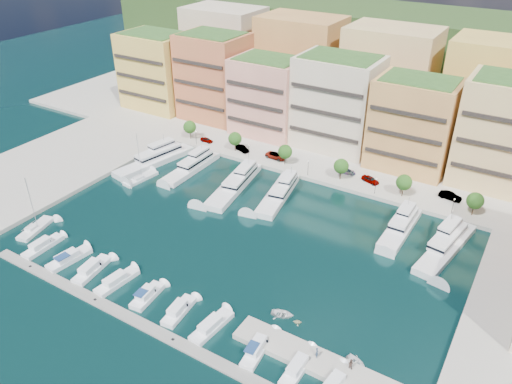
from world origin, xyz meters
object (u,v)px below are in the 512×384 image
(lamppost_3, at_px, (376,183))
(car_3, at_px, (346,171))
(car_0, at_px, (207,140))
(car_1, at_px, (242,149))
(tree_3, at_px, (341,166))
(lamppost_2, at_px, (308,165))
(cruiser_2, at_px, (92,270))
(sailboat_2, at_px, (141,179))
(tender_2, at_px, (356,363))
(tender_1, at_px, (298,322))
(yacht_3, at_px, (280,192))
(cruiser_0, at_px, (43,246))
(cruiser_7, at_px, (258,349))
(cruiser_1, at_px, (69,259))
(tree_2, at_px, (285,152))
(cruiser_4, at_px, (147,296))
(lamppost_1, at_px, (249,150))
(yacht_5, at_px, (401,225))
(tree_1, at_px, (235,139))
(car_4, at_px, (370,180))
(yacht_2, at_px, (236,182))
(sailboat_0, at_px, (36,229))
(car_5, at_px, (450,196))
(tender_0, at_px, (282,314))
(person_1, at_px, (351,364))
(cruiser_8, at_px, (298,368))
(yacht_1, at_px, (193,166))
(cruiser_6, at_px, (211,327))
(lamppost_0, at_px, (196,135))
(yacht_0, at_px, (157,158))
(cruiser_5, at_px, (179,311))
(tree_5, at_px, (475,201))
(yacht_6, at_px, (447,244))
(cruiser_3, at_px, (117,282))
(tree_4, at_px, (404,182))

(lamppost_3, relative_size, car_3, 0.89)
(car_0, xyz_separation_m, car_1, (12.28, 0.26, 0.11))
(tree_3, xyz_separation_m, car_3, (0.14, 3.79, -3.06))
(lamppost_2, distance_m, cruiser_2, 58.94)
(sailboat_2, distance_m, tender_2, 74.74)
(tender_1, bearing_deg, car_0, 25.53)
(lamppost_2, height_order, yacht_3, yacht_3)
(cruiser_0, height_order, cruiser_7, cruiser_7)
(cruiser_1, bearing_deg, tree_2, 73.51)
(cruiser_4, bearing_deg, lamppost_1, 103.59)
(yacht_5, bearing_deg, cruiser_4, -125.51)
(tree_1, height_order, lamppost_2, tree_1)
(tree_3, relative_size, lamppost_1, 1.35)
(tree_3, relative_size, car_3, 1.20)
(cruiser_7, height_order, car_4, car_4)
(yacht_2, bearing_deg, sailboat_0, -124.33)
(tree_3, xyz_separation_m, sailboat_2, (-44.35, -25.49, -4.43))
(tender_2, bearing_deg, cruiser_4, 121.64)
(car_3, relative_size, car_5, 0.90)
(tender_0, xyz_separation_m, person_1, (14.53, -5.18, 1.49))
(cruiser_1, height_order, cruiser_8, cruiser_1)
(tender_0, distance_m, car_0, 72.71)
(tree_3, xyz_separation_m, car_0, (-42.48, 0.64, -3.07))
(sailboat_2, xyz_separation_m, tender_0, (54.84, -23.68, 0.10))
(lamppost_1, distance_m, yacht_1, 15.75)
(lamppost_2, xyz_separation_m, cruiser_2, (-18.71, -55.80, -3.28))
(cruiser_6, bearing_deg, yacht_1, 130.78)
(sailboat_2, xyz_separation_m, car_5, (70.46, 29.98, 1.55))
(cruiser_1, relative_size, sailboat_0, 0.71)
(lamppost_0, height_order, sailboat_2, sailboat_2)
(lamppost_2, xyz_separation_m, car_0, (-34.48, 2.94, -2.15))
(yacht_1, xyz_separation_m, yacht_5, (56.19, 1.04, 0.12))
(yacht_0, relative_size, cruiser_5, 3.10)
(yacht_2, bearing_deg, cruiser_7, -52.80)
(cruiser_6, bearing_deg, person_1, 9.19)
(lamppost_1, height_order, cruiser_5, lamppost_1)
(yacht_5, distance_m, car_0, 63.74)
(tree_5, xyz_separation_m, yacht_6, (-1.99, -14.69, -3.53))
(lamppost_0, distance_m, tender_0, 71.95)
(lamppost_0, xyz_separation_m, person_1, (69.02, -52.04, -1.92))
(cruiser_8, bearing_deg, yacht_1, 140.90)
(cruiser_5, relative_size, sailboat_0, 0.61)
(cruiser_3, bearing_deg, cruiser_8, 0.01)
(lamppost_2, xyz_separation_m, car_5, (34.11, 6.80, -1.97))
(lamppost_1, bearing_deg, cruiser_0, -105.17)
(tree_4, relative_size, sailboat_0, 0.43)
(yacht_3, distance_m, car_1, 25.24)
(tree_3, distance_m, sailboat_2, 51.34)
(tree_3, xyz_separation_m, lamppost_3, (10.00, -2.30, -0.92))
(tree_4, distance_m, car_0, 58.57)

